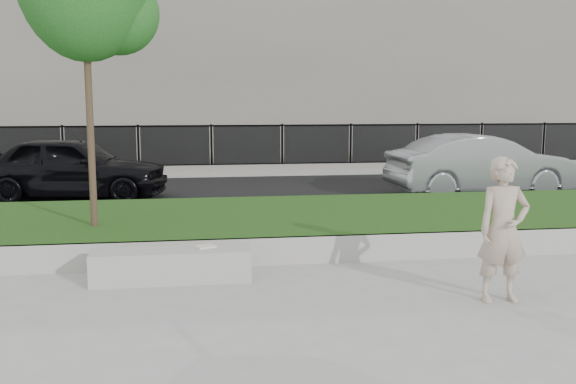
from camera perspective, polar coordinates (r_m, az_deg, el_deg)
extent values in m
plane|color=gray|center=(8.29, 0.04, -8.27)|extent=(90.00, 90.00, 0.00)
cube|color=black|center=(11.14, -2.25, -2.95)|extent=(34.00, 4.00, 0.40)
cube|color=gray|center=(9.24, -0.92, -5.27)|extent=(34.00, 0.08, 0.40)
cube|color=black|center=(16.57, -4.32, 0.07)|extent=(34.00, 7.00, 0.04)
cube|color=gray|center=(21.02, -5.22, 1.89)|extent=(34.00, 3.00, 0.12)
cube|color=slate|center=(20.01, -5.06, 2.09)|extent=(32.00, 0.30, 0.24)
cube|color=black|center=(19.96, -5.08, 3.89)|extent=(32.00, 0.04, 1.50)
cube|color=black|center=(19.92, -5.11, 5.90)|extent=(32.00, 0.05, 0.05)
cube|color=black|center=(20.00, -5.07, 2.46)|extent=(32.00, 0.05, 0.05)
cube|color=#69655C|center=(28.02, -6.21, 13.55)|extent=(34.00, 10.00, 10.00)
cube|color=gray|center=(8.54, -10.31, -6.45)|extent=(2.05, 0.51, 0.42)
imported|color=tan|center=(7.86, 18.59, -3.22)|extent=(0.63, 0.41, 1.70)
cube|color=beige|center=(8.55, -7.38, -4.83)|extent=(0.30, 0.27, 0.03)
cylinder|color=#38281C|center=(10.33, -17.34, 9.58)|extent=(0.11, 0.11, 4.53)
sphere|color=#1C531B|center=(10.53, -14.90, 15.08)|extent=(1.27, 1.27, 1.27)
imported|color=black|center=(15.87, -18.61, 2.10)|extent=(4.61, 2.47, 1.49)
imported|color=gray|center=(16.33, 16.79, 2.32)|extent=(4.59, 1.85, 1.48)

